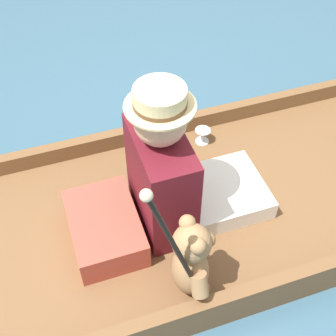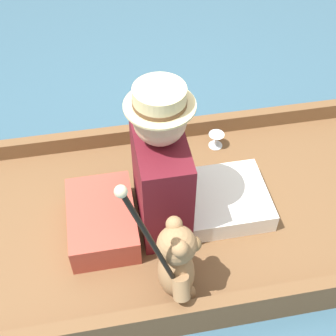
{
  "view_description": "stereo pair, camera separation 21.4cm",
  "coord_description": "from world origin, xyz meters",
  "px_view_note": "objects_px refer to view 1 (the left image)",
  "views": [
    {
      "loc": [
        1.38,
        -0.49,
        2.04
      ],
      "look_at": [
        0.01,
        -0.02,
        0.47
      ],
      "focal_mm": 50.0,
      "sensor_mm": 36.0,
      "label": 1
    },
    {
      "loc": [
        1.43,
        -0.28,
        2.04
      ],
      "look_at": [
        0.01,
        -0.02,
        0.47
      ],
      "focal_mm": 50.0,
      "sensor_mm": 36.0,
      "label": 2
    }
  ],
  "objects_px": {
    "walking_cane": "(174,246)",
    "seated_person": "(175,173)",
    "wine_glass": "(203,134)",
    "teddy_bear": "(191,261)"
  },
  "relations": [
    {
      "from": "wine_glass",
      "to": "walking_cane",
      "type": "relative_size",
      "value": 0.11
    },
    {
      "from": "walking_cane",
      "to": "seated_person",
      "type": "bearing_deg",
      "value": 159.99
    },
    {
      "from": "seated_person",
      "to": "wine_glass",
      "type": "height_order",
      "value": "seated_person"
    },
    {
      "from": "teddy_bear",
      "to": "walking_cane",
      "type": "xyz_separation_m",
      "value": [
        0.08,
        -0.11,
        0.28
      ]
    },
    {
      "from": "seated_person",
      "to": "walking_cane",
      "type": "xyz_separation_m",
      "value": [
        0.49,
        -0.18,
        0.19
      ]
    },
    {
      "from": "seated_person",
      "to": "walking_cane",
      "type": "distance_m",
      "value": 0.55
    },
    {
      "from": "teddy_bear",
      "to": "wine_glass",
      "type": "xyz_separation_m",
      "value": [
        -0.86,
        0.4,
        -0.15
      ]
    },
    {
      "from": "teddy_bear",
      "to": "wine_glass",
      "type": "distance_m",
      "value": 0.96
    },
    {
      "from": "seated_person",
      "to": "wine_glass",
      "type": "bearing_deg",
      "value": 145.3
    },
    {
      "from": "seated_person",
      "to": "wine_glass",
      "type": "xyz_separation_m",
      "value": [
        -0.44,
        0.33,
        -0.24
      ]
    }
  ]
}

